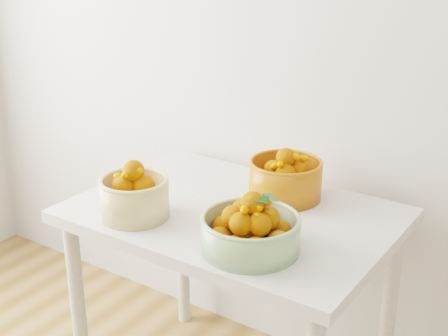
% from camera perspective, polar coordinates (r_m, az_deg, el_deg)
% --- Properties ---
extents(table, '(1.00, 0.70, 0.75)m').
position_cam_1_polar(table, '(2.02, 0.86, -6.31)').
color(table, silver).
rests_on(table, ground).
extents(bowl_cream, '(0.23, 0.23, 0.18)m').
position_cam_1_polar(bowl_cream, '(1.93, -8.19, -2.53)').
color(bowl_cream, '#D4BB7D').
rests_on(bowl_cream, table).
extents(bowl_green, '(0.30, 0.30, 0.18)m').
position_cam_1_polar(bowl_green, '(1.72, 2.45, -5.69)').
color(bowl_green, '#91B582').
rests_on(bowl_green, table).
extents(bowl_orange, '(0.30, 0.30, 0.17)m').
position_cam_1_polar(bowl_orange, '(2.05, 5.65, -0.92)').
color(bowl_orange, '#C75512').
rests_on(bowl_orange, table).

